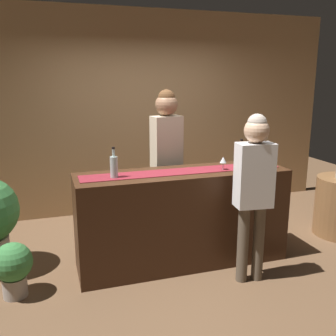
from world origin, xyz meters
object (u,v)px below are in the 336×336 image
object	(u,v)px
wine_glass_mid_counter	(265,156)
bartender	(167,149)
potted_plant_small	(13,266)
wine_bottle_amber	(241,156)
wine_bottle_clear	(114,166)
customer_sipping	(254,182)
wine_glass_near_customer	(223,160)

from	to	relation	value
wine_glass_mid_counter	bartender	world-z (taller)	bartender
potted_plant_small	wine_bottle_amber	bearing A→B (deg)	4.63
wine_bottle_clear	potted_plant_small	world-z (taller)	wine_bottle_clear
wine_bottle_amber	wine_glass_mid_counter	world-z (taller)	wine_bottle_amber
wine_glass_mid_counter	potted_plant_small	xyz separation A→B (m)	(-2.65, -0.18, -0.82)
wine_bottle_clear	wine_bottle_amber	distance (m)	1.40
wine_bottle_amber	customer_sipping	xyz separation A→B (m)	(-0.18, -0.59, -0.12)
wine_bottle_clear	wine_glass_mid_counter	world-z (taller)	wine_bottle_clear
wine_glass_mid_counter	potted_plant_small	distance (m)	2.78
wine_bottle_clear	bartender	xyz separation A→B (m)	(0.73, 0.61, 0.03)
wine_bottle_amber	customer_sipping	bearing A→B (deg)	-106.66
potted_plant_small	bartender	bearing A→B (deg)	23.81
wine_glass_mid_counter	bartender	bearing A→B (deg)	149.42
wine_glass_mid_counter	potted_plant_small	bearing A→B (deg)	-176.11
wine_bottle_amber	wine_glass_near_customer	world-z (taller)	wine_bottle_amber
bartender	wine_glass_mid_counter	bearing A→B (deg)	140.66
wine_glass_mid_counter	bartender	distance (m)	1.12
wine_glass_near_customer	potted_plant_small	bearing A→B (deg)	-177.23
bartender	wine_bottle_amber	bearing A→B (deg)	131.55
wine_bottle_clear	wine_glass_mid_counter	distance (m)	1.69
wine_bottle_clear	wine_glass_near_customer	world-z (taller)	wine_bottle_clear
wine_bottle_clear	wine_glass_mid_counter	bearing A→B (deg)	1.61
wine_glass_near_customer	bartender	bearing A→B (deg)	122.74
wine_glass_near_customer	wine_glass_mid_counter	xyz separation A→B (m)	(0.54, 0.08, 0.00)
wine_bottle_clear	customer_sipping	size ratio (longest dim) A/B	0.18
customer_sipping	potted_plant_small	xyz separation A→B (m)	(-2.19, 0.39, -0.71)
wine_bottle_clear	customer_sipping	distance (m)	1.34
wine_bottle_amber	wine_glass_near_customer	bearing A→B (deg)	-160.67
wine_bottle_clear	wine_glass_near_customer	distance (m)	1.14
wine_bottle_amber	wine_glass_mid_counter	bearing A→B (deg)	-2.20
wine_glass_near_customer	bartender	xyz separation A→B (m)	(-0.42, 0.65, 0.03)
wine_bottle_amber	potted_plant_small	distance (m)	2.51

